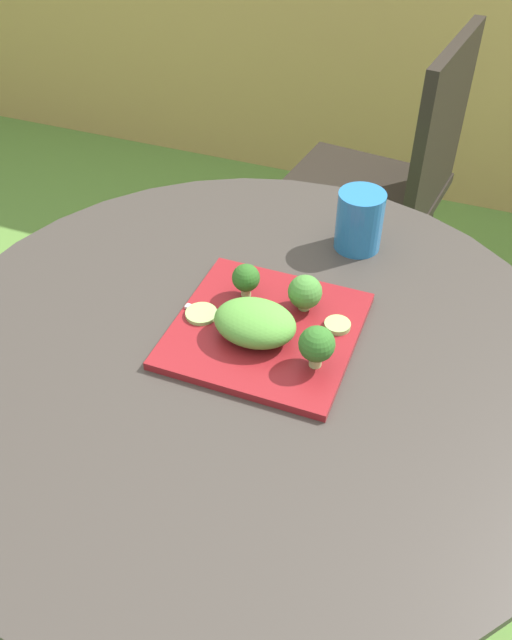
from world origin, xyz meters
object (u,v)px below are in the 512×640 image
at_px(salad_plate, 266,330).
at_px(drinking_glass, 359,224).
at_px(patio_chair, 392,173).
at_px(fork, 236,322).

xyz_separation_m(salad_plate, drinking_glass, (0.07, 0.29, 0.04)).
distance_m(patio_chair, salad_plate, 0.95).
bearing_deg(drinking_glass, fork, -112.26).
height_order(patio_chair, drinking_glass, patio_chair).
bearing_deg(salad_plate, drinking_glass, 75.34).
bearing_deg(fork, patio_chair, 85.51).
distance_m(patio_chair, drinking_glass, 0.69).
bearing_deg(patio_chair, drinking_glass, -85.83).
relative_size(patio_chair, drinking_glass, 8.02).
height_order(drinking_glass, fork, drinking_glass).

